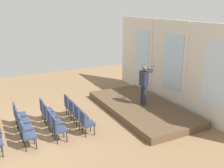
{
  "coord_description": "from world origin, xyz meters",
  "views": [
    {
      "loc": [
        9.09,
        -1.05,
        4.62
      ],
      "look_at": [
        -0.0,
        3.6,
        1.48
      ],
      "focal_mm": 41.79,
      "sensor_mm": 36.0,
      "label": 1
    }
  ],
  "objects_px": {
    "speaker": "(144,82)",
    "chair_r2_c3": "(27,134)",
    "mic_stand": "(144,94)",
    "chair_r1_c2": "(53,120)",
    "chair_r2_c0": "(18,113)",
    "chair_r0_c0": "(69,104)",
    "chair_r2_c2": "(23,126)",
    "chair_r2_c1": "(21,119)",
    "chair_r0_c2": "(80,115)",
    "chair_r1_c0": "(45,108)",
    "chair_r1_c3": "(58,127)",
    "chair_r0_c1": "(74,109)",
    "chair_r1_c1": "(49,114)",
    "chair_r0_c3": "(86,122)"
  },
  "relations": [
    {
      "from": "chair_r1_c2",
      "to": "chair_r2_c2",
      "type": "bearing_deg",
      "value": -90.0
    },
    {
      "from": "mic_stand",
      "to": "chair_r1_c3",
      "type": "height_order",
      "value": "mic_stand"
    },
    {
      "from": "chair_r1_c0",
      "to": "chair_r2_c3",
      "type": "bearing_deg",
      "value": -28.42
    },
    {
      "from": "mic_stand",
      "to": "chair_r1_c2",
      "type": "bearing_deg",
      "value": -80.96
    },
    {
      "from": "speaker",
      "to": "chair_r1_c2",
      "type": "relative_size",
      "value": 1.88
    },
    {
      "from": "chair_r1_c0",
      "to": "chair_r1_c2",
      "type": "relative_size",
      "value": 1.0
    },
    {
      "from": "chair_r0_c1",
      "to": "chair_r2_c2",
      "type": "height_order",
      "value": "same"
    },
    {
      "from": "chair_r1_c0",
      "to": "chair_r2_c1",
      "type": "bearing_deg",
      "value": -58.37
    },
    {
      "from": "chair_r1_c1",
      "to": "chair_r2_c3",
      "type": "distance_m",
      "value": 1.65
    },
    {
      "from": "chair_r0_c2",
      "to": "chair_r1_c3",
      "type": "height_order",
      "value": "same"
    },
    {
      "from": "chair_r2_c2",
      "to": "chair_r2_c1",
      "type": "bearing_deg",
      "value": 180.0
    },
    {
      "from": "speaker",
      "to": "chair_r1_c3",
      "type": "xyz_separation_m",
      "value": [
        0.97,
        -4.18,
        -0.79
      ]
    },
    {
      "from": "chair_r0_c1",
      "to": "chair_r0_c2",
      "type": "distance_m",
      "value": 0.64
    },
    {
      "from": "mic_stand",
      "to": "chair_r0_c0",
      "type": "height_order",
      "value": "mic_stand"
    },
    {
      "from": "chair_r0_c2",
      "to": "chair_r1_c2",
      "type": "relative_size",
      "value": 1.0
    },
    {
      "from": "mic_stand",
      "to": "chair_r0_c0",
      "type": "relative_size",
      "value": 1.65
    },
    {
      "from": "chair_r0_c1",
      "to": "chair_r1_c1",
      "type": "distance_m",
      "value": 1.04
    },
    {
      "from": "chair_r0_c3",
      "to": "chair_r1_c3",
      "type": "distance_m",
      "value": 1.04
    },
    {
      "from": "chair_r1_c0",
      "to": "chair_r1_c2",
      "type": "xyz_separation_m",
      "value": [
        1.28,
        0.0,
        0.0
      ]
    },
    {
      "from": "chair_r1_c2",
      "to": "chair_r2_c0",
      "type": "distance_m",
      "value": 1.65
    },
    {
      "from": "chair_r1_c0",
      "to": "chair_r1_c2",
      "type": "bearing_deg",
      "value": 0.0
    },
    {
      "from": "chair_r0_c2",
      "to": "chair_r2_c2",
      "type": "height_order",
      "value": "same"
    },
    {
      "from": "chair_r2_c1",
      "to": "chair_r2_c3",
      "type": "distance_m",
      "value": 1.28
    },
    {
      "from": "mic_stand",
      "to": "chair_r1_c2",
      "type": "relative_size",
      "value": 1.65
    },
    {
      "from": "chair_r0_c0",
      "to": "chair_r0_c2",
      "type": "relative_size",
      "value": 1.0
    },
    {
      "from": "chair_r0_c1",
      "to": "chair_r2_c2",
      "type": "bearing_deg",
      "value": -72.88
    },
    {
      "from": "chair_r1_c1",
      "to": "chair_r0_c0",
      "type": "bearing_deg",
      "value": 121.63
    },
    {
      "from": "chair_r1_c0",
      "to": "speaker",
      "type": "bearing_deg",
      "value": 77.16
    },
    {
      "from": "chair_r2_c0",
      "to": "chair_r0_c0",
      "type": "bearing_deg",
      "value": 90.0
    },
    {
      "from": "chair_r1_c2",
      "to": "chair_r2_c1",
      "type": "distance_m",
      "value": 1.22
    },
    {
      "from": "speaker",
      "to": "chair_r1_c3",
      "type": "bearing_deg",
      "value": -76.92
    },
    {
      "from": "chair_r0_c0",
      "to": "chair_r1_c2",
      "type": "xyz_separation_m",
      "value": [
        1.28,
        -1.04,
        0.0
      ]
    },
    {
      "from": "speaker",
      "to": "chair_r0_c2",
      "type": "relative_size",
      "value": 1.88
    },
    {
      "from": "chair_r0_c0",
      "to": "chair_r0_c3",
      "type": "distance_m",
      "value": 1.92
    },
    {
      "from": "mic_stand",
      "to": "chair_r1_c0",
      "type": "bearing_deg",
      "value": -97.35
    },
    {
      "from": "chair_r2_c2",
      "to": "chair_r1_c2",
      "type": "bearing_deg",
      "value": 90.0
    },
    {
      "from": "speaker",
      "to": "chair_r0_c0",
      "type": "distance_m",
      "value": 3.38
    },
    {
      "from": "speaker",
      "to": "chair_r2_c3",
      "type": "distance_m",
      "value": 5.37
    },
    {
      "from": "chair_r2_c0",
      "to": "mic_stand",
      "type": "bearing_deg",
      "value": 84.04
    },
    {
      "from": "speaker",
      "to": "chair_r1_c1",
      "type": "xyz_separation_m",
      "value": [
        -0.31,
        -4.18,
        -0.79
      ]
    },
    {
      "from": "speaker",
      "to": "chair_r0_c1",
      "type": "height_order",
      "value": "speaker"
    },
    {
      "from": "chair_r0_c2",
      "to": "chair_r1_c1",
      "type": "distance_m",
      "value": 1.22
    },
    {
      "from": "chair_r2_c0",
      "to": "chair_r1_c2",
      "type": "bearing_deg",
      "value": 39.07
    },
    {
      "from": "mic_stand",
      "to": "chair_r0_c0",
      "type": "bearing_deg",
      "value": -99.55
    },
    {
      "from": "speaker",
      "to": "chair_r0_c2",
      "type": "distance_m",
      "value": 3.26
    },
    {
      "from": "speaker",
      "to": "chair_r1_c3",
      "type": "relative_size",
      "value": 1.88
    },
    {
      "from": "chair_r0_c3",
      "to": "chair_r2_c2",
      "type": "height_order",
      "value": "same"
    },
    {
      "from": "mic_stand",
      "to": "chair_r1_c0",
      "type": "distance_m",
      "value": 4.49
    },
    {
      "from": "speaker",
      "to": "chair_r2_c0",
      "type": "bearing_deg",
      "value": -100.34
    },
    {
      "from": "chair_r1_c0",
      "to": "chair_r1_c3",
      "type": "xyz_separation_m",
      "value": [
        1.92,
        0.0,
        0.0
      ]
    }
  ]
}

